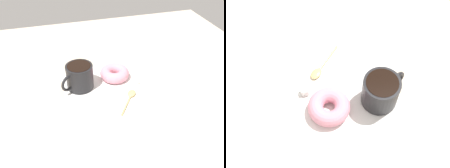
{
  "view_description": "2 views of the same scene",
  "coord_description": "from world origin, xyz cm",
  "views": [
    {
      "loc": [
        20.06,
        60.31,
        49.99
      ],
      "look_at": [
        2.6,
        -1.45,
        2.3
      ],
      "focal_mm": 40.0,
      "sensor_mm": 36.0,
      "label": 1
    },
    {
      "loc": [
        -0.57,
        -39.71,
        67.83
      ],
      "look_at": [
        2.6,
        -1.45,
        2.3
      ],
      "focal_mm": 50.0,
      "sensor_mm": 36.0,
      "label": 2
    }
  ],
  "objects": [
    {
      "name": "sugar_cube",
      "position": [
        -5.6,
        -2.09,
        1.22
      ],
      "size": [
        1.83,
        1.83,
        1.83
      ],
      "primitive_type": "cube",
      "color": "white",
      "rests_on": "napkin"
    },
    {
      "name": "donut",
      "position": [
        -0.21,
        -7.37,
        2.14
      ],
      "size": [
        10.01,
        10.01,
        3.68
      ],
      "primitive_type": "torus",
      "color": "pink",
      "rests_on": "napkin"
    },
    {
      "name": "coffee_cup",
      "position": [
        12.35,
        -5.39,
        4.52
      ],
      "size": [
        10.83,
        8.85,
        8.15
      ],
      "color": "black",
      "rests_on": "napkin"
    },
    {
      "name": "napkin",
      "position": [
        2.6,
        -1.45,
        0.15
      ],
      "size": [
        30.8,
        30.8,
        0.3
      ],
      "primitive_type": "cube",
      "rotation": [
        0.0,
        0.0,
        0.02
      ],
      "color": "white",
      "rests_on": "ground_plane"
    },
    {
      "name": "spoon",
      "position": [
        -1.73,
        4.23,
        0.7
      ],
      "size": [
        8.24,
        10.71,
        0.9
      ],
      "color": "#D8B772",
      "rests_on": "napkin"
    },
    {
      "name": "ground_plane",
      "position": [
        0.0,
        0.0,
        -1.0
      ],
      "size": [
        120.0,
        120.0,
        2.0
      ],
      "primitive_type": "cube",
      "color": "beige"
    }
  ]
}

